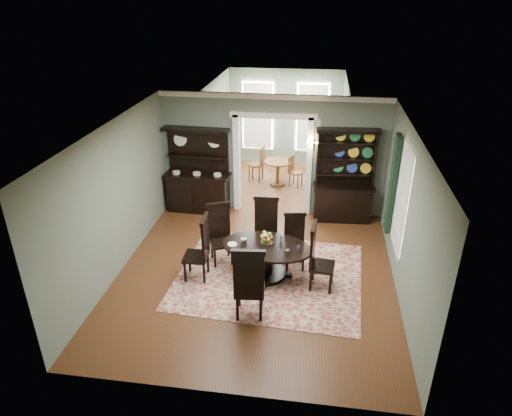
% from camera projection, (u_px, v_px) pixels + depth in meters
% --- Properties ---
extents(room, '(5.51, 6.01, 3.01)m').
position_uv_depth(room, '(256.00, 204.00, 8.54)').
color(room, '#582C17').
rests_on(room, ground).
extents(parlor, '(3.51, 3.50, 3.01)m').
position_uv_depth(parlor, '(282.00, 126.00, 13.45)').
color(parlor, '#582C17').
rests_on(parlor, ground).
extents(doorway_trim, '(2.08, 0.25, 2.57)m').
position_uv_depth(doorway_trim, '(273.00, 150.00, 11.15)').
color(doorway_trim, white).
rests_on(doorway_trim, floor).
extents(right_window, '(0.15, 1.47, 2.12)m').
position_uv_depth(right_window, '(397.00, 192.00, 8.98)').
color(right_window, white).
rests_on(right_window, wall_right).
extents(wall_sconce, '(0.27, 0.21, 0.21)m').
position_uv_depth(wall_sconce, '(312.00, 143.00, 10.77)').
color(wall_sconce, '#B3912F').
rests_on(wall_sconce, back_wall_right).
extents(rug, '(3.79, 3.26, 0.01)m').
position_uv_depth(rug, '(269.00, 275.00, 9.17)').
color(rug, maroon).
rests_on(rug, floor).
extents(dining_table, '(1.92, 1.87, 0.70)m').
position_uv_depth(dining_table, '(266.00, 255.00, 8.96)').
color(dining_table, black).
rests_on(dining_table, rug).
extents(centerpiece, '(1.45, 0.93, 0.24)m').
position_uv_depth(centerpiece, '(268.00, 240.00, 8.91)').
color(centerpiece, silver).
rests_on(centerpiece, dining_table).
extents(chair_far_left, '(0.62, 0.60, 1.29)m').
position_uv_depth(chair_far_left, '(220.00, 231.00, 9.43)').
color(chair_far_left, black).
rests_on(chair_far_left, rug).
extents(chair_far_mid, '(0.53, 0.50, 1.37)m').
position_uv_depth(chair_far_mid, '(266.00, 226.00, 9.53)').
color(chair_far_mid, black).
rests_on(chair_far_mid, rug).
extents(chair_far_right, '(0.50, 0.48, 1.18)m').
position_uv_depth(chair_far_right, '(295.00, 239.00, 9.27)').
color(chair_far_right, black).
rests_on(chair_far_right, rug).
extents(chair_end_left, '(0.50, 0.53, 1.36)m').
position_uv_depth(chair_end_left, '(201.00, 247.00, 8.80)').
color(chair_end_left, black).
rests_on(chair_end_left, rug).
extents(chair_end_right, '(0.51, 0.54, 1.33)m').
position_uv_depth(chair_end_right, '(317.00, 255.00, 8.55)').
color(chair_end_right, black).
rests_on(chair_end_right, rug).
extents(chair_near, '(0.58, 0.56, 1.45)m').
position_uv_depth(chair_near, '(249.00, 282.00, 7.67)').
color(chair_near, black).
rests_on(chair_near, rug).
extents(sideboard, '(1.66, 0.64, 2.15)m').
position_uv_depth(sideboard, '(198.00, 183.00, 11.55)').
color(sideboard, black).
rests_on(sideboard, floor).
extents(welsh_dresser, '(1.50, 0.64, 2.29)m').
position_uv_depth(welsh_dresser, '(343.00, 188.00, 11.05)').
color(welsh_dresser, black).
rests_on(welsh_dresser, floor).
extents(parlor_table, '(0.79, 0.79, 0.73)m').
position_uv_depth(parlor_table, '(278.00, 169.00, 13.13)').
color(parlor_table, '#583619').
rests_on(parlor_table, parlor_floor).
extents(parlor_chair_left, '(0.47, 0.46, 1.05)m').
position_uv_depth(parlor_chair_left, '(258.00, 163.00, 13.37)').
color(parlor_chair_left, '#583619').
rests_on(parlor_chair_left, parlor_floor).
extents(parlor_chair_right, '(0.43, 0.42, 0.90)m').
position_uv_depth(parlor_chair_right, '(294.00, 170.00, 13.07)').
color(parlor_chair_right, '#583619').
rests_on(parlor_chair_right, parlor_floor).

